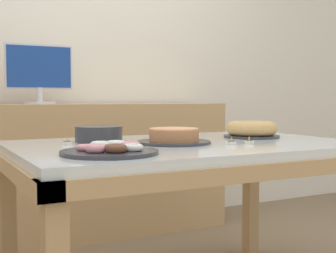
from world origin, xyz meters
The scene contains 12 objects.
wall_back centered at (0.00, 1.54, 1.30)m, with size 8.00×0.10×2.60m, color silver.
dining_table centered at (0.00, 0.00, 0.65)m, with size 1.51×0.99×0.74m.
sideboard centered at (0.00, 1.24, 0.45)m, with size 1.84×0.44×0.89m.
computer_monitor centered at (-0.36, 1.24, 1.08)m, with size 0.42×0.20×0.38m.
cake_chocolate_round centered at (-0.07, -0.02, 0.76)m, with size 0.32×0.32×0.07m.
cake_golden_bundt centered at (0.41, 0.07, 0.77)m, with size 0.27×0.27×0.08m.
pastry_platter centered at (-0.45, -0.25, 0.75)m, with size 0.34×0.34×0.04m.
plate_stack centered at (-0.33, 0.21, 0.77)m, with size 0.21×0.21×0.07m.
tealight_centre centered at (0.55, 0.33, 0.75)m, with size 0.04×0.04×0.04m.
tealight_near_front centered at (0.20, -0.19, 0.75)m, with size 0.04×0.04×0.04m.
tealight_near_cakes centered at (0.11, -0.18, 0.75)m, with size 0.04×0.04×0.04m.
tealight_right_edge centered at (-0.50, 0.13, 0.75)m, with size 0.04×0.04×0.04m.
Camera 1 is at (-1.03, -1.77, 0.93)m, focal length 50.00 mm.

